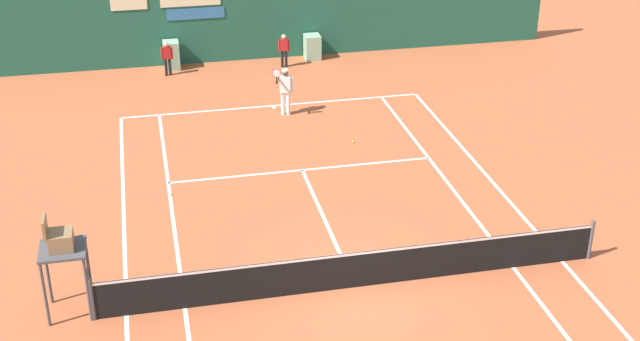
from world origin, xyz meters
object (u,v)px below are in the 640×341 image
at_px(umpire_chair, 62,248).
at_px(ball_kid_centre_post, 167,56).
at_px(ball_kid_left_post, 284,48).
at_px(player_on_baseline, 285,88).
at_px(tennis_ball_near_service_line, 353,142).
at_px(tennis_ball_mid_court, 170,194).

height_order(umpire_chair, ball_kid_centre_post, umpire_chair).
distance_m(umpire_chair, ball_kid_centre_post, 15.59).
bearing_deg(umpire_chair, ball_kid_left_post, 153.40).
relative_size(player_on_baseline, tennis_ball_near_service_line, 27.50).
bearing_deg(player_on_baseline, tennis_ball_mid_court, 66.83).
height_order(umpire_chair, tennis_ball_mid_court, umpire_chair).
distance_m(umpire_chair, player_on_baseline, 12.41).
bearing_deg(ball_kid_centre_post, player_on_baseline, 125.28).
distance_m(umpire_chair, tennis_ball_near_service_line, 11.51).
distance_m(ball_kid_left_post, tennis_ball_mid_court, 11.34).
xyz_separation_m(ball_kid_centre_post, ball_kid_left_post, (4.57, 0.00, -0.00)).
bearing_deg(player_on_baseline, ball_kid_centre_post, -36.46).
bearing_deg(tennis_ball_mid_court, umpire_chair, -116.08).
xyz_separation_m(umpire_chair, tennis_ball_near_service_line, (8.51, 7.58, -1.63)).
bearing_deg(umpire_chair, player_on_baseline, 146.71).
bearing_deg(tennis_ball_mid_court, ball_kid_centre_post, 86.91).
bearing_deg(tennis_ball_mid_court, ball_kid_left_post, 63.14).
height_order(umpire_chair, ball_kid_left_post, umpire_chair).
xyz_separation_m(umpire_chair, tennis_ball_mid_court, (2.53, 5.16, -1.63)).
bearing_deg(ball_kid_left_post, ball_kid_centre_post, 6.81).
xyz_separation_m(umpire_chair, player_on_baseline, (6.80, 10.36, -0.67)).
relative_size(ball_kid_centre_post, tennis_ball_near_service_line, 19.76).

